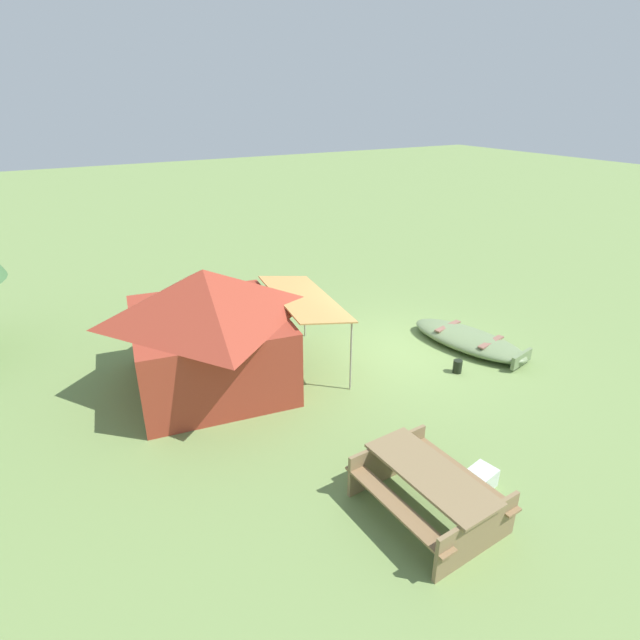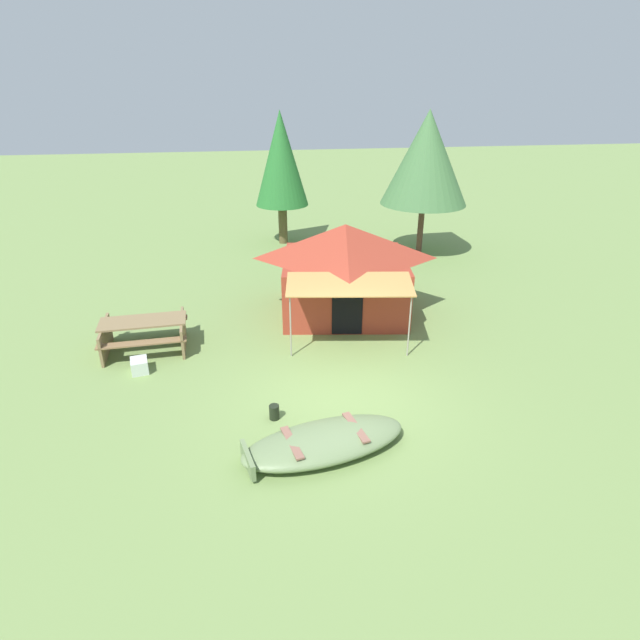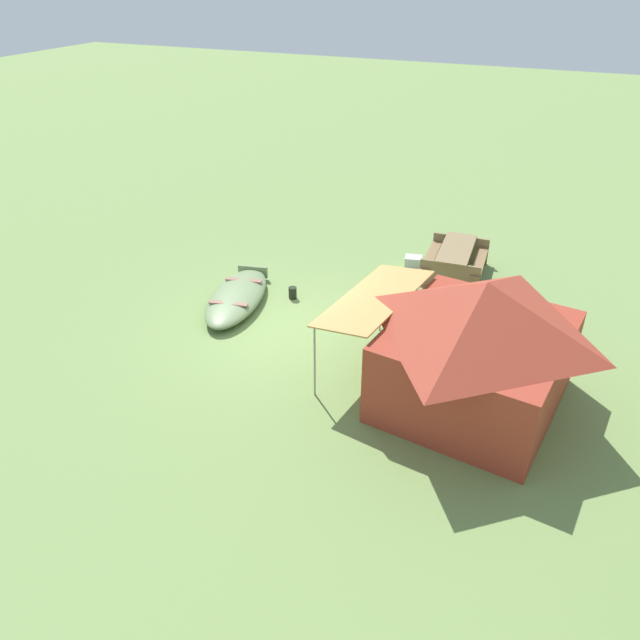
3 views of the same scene
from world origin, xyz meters
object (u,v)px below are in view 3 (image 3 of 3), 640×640
(beached_rowboat, at_px, (237,297))
(canvas_cabin_tent, at_px, (478,342))
(cooler_box, at_px, (413,262))
(fuel_can, at_px, (293,293))
(picnic_table, at_px, (455,257))

(beached_rowboat, relative_size, canvas_cabin_tent, 0.68)
(beached_rowboat, xyz_separation_m, cooler_box, (-3.59, 3.27, -0.05))
(beached_rowboat, bearing_deg, canvas_cabin_tent, 75.66)
(fuel_can, bearing_deg, picnic_table, 130.86)
(canvas_cabin_tent, bearing_deg, picnic_table, -164.16)
(beached_rowboat, bearing_deg, picnic_table, 129.67)
(fuel_can, bearing_deg, canvas_cabin_tent, 64.37)
(canvas_cabin_tent, height_order, cooler_box, canvas_cabin_tent)
(beached_rowboat, distance_m, cooler_box, 4.86)
(beached_rowboat, relative_size, fuel_can, 10.82)
(beached_rowboat, relative_size, cooler_box, 7.07)
(picnic_table, bearing_deg, fuel_can, -49.14)
(cooler_box, relative_size, fuel_can, 1.53)
(canvas_cabin_tent, relative_size, fuel_can, 15.96)
(picnic_table, distance_m, fuel_can, 4.34)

